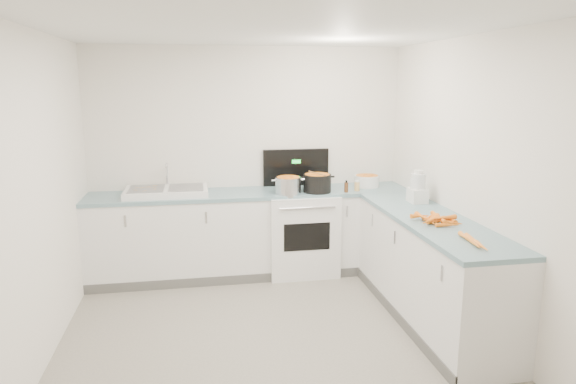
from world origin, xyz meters
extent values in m
cube|color=white|center=(0.00, 1.70, 0.45)|extent=(3.50, 0.60, 0.90)
cube|color=#70949F|center=(0.00, 1.70, 0.92)|extent=(3.50, 0.62, 0.04)
cube|color=white|center=(1.45, 0.30, 0.45)|extent=(0.60, 2.20, 0.90)
cube|color=#70949F|center=(1.45, 0.30, 0.92)|extent=(0.62, 2.20, 0.04)
cube|color=white|center=(0.55, 1.68, 0.45)|extent=(0.76, 0.65, 0.90)
cube|color=black|center=(0.55, 1.98, 1.15)|extent=(0.76, 0.05, 0.42)
cube|color=white|center=(-0.90, 1.70, 0.97)|extent=(0.86, 0.52, 0.07)
cube|color=slate|center=(-1.10, 1.70, 1.01)|extent=(0.36, 0.42, 0.01)
cube|color=slate|center=(-0.70, 1.70, 1.01)|extent=(0.36, 0.42, 0.01)
cylinder|color=silver|center=(-0.90, 1.92, 1.13)|extent=(0.03, 0.03, 0.24)
cylinder|color=silver|center=(0.38, 1.52, 1.02)|extent=(0.31, 0.31, 0.20)
cylinder|color=black|center=(0.70, 1.55, 1.03)|extent=(0.37, 0.37, 0.21)
cylinder|color=#AD7A47|center=(0.70, 1.55, 1.14)|extent=(0.13, 0.31, 0.01)
cylinder|color=white|center=(1.33, 1.75, 1.01)|extent=(0.29, 0.29, 0.13)
cylinder|color=#593319|center=(1.01, 1.49, 0.99)|extent=(0.04, 0.04, 0.11)
cylinder|color=#E5B266|center=(1.15, 1.54, 0.99)|extent=(0.06, 0.06, 0.10)
cube|color=white|center=(1.57, 0.90, 1.01)|extent=(0.16, 0.19, 0.14)
cylinder|color=silver|center=(1.57, 0.90, 1.15)|extent=(0.15, 0.15, 0.15)
cylinder|color=white|center=(1.57, 0.90, 1.25)|extent=(0.09, 0.09, 0.03)
cone|color=orange|center=(1.45, 0.19, 0.96)|extent=(0.10, 0.21, 0.05)
cone|color=orange|center=(1.54, 0.14, 0.96)|extent=(0.06, 0.18, 0.04)
cone|color=orange|center=(1.34, 0.16, 0.96)|extent=(0.04, 0.21, 0.04)
cone|color=orange|center=(1.41, 0.18, 0.96)|extent=(0.18, 0.12, 0.04)
cone|color=orange|center=(1.36, 0.16, 0.96)|extent=(0.17, 0.16, 0.05)
cone|color=orange|center=(1.45, 0.13, 0.96)|extent=(0.17, 0.07, 0.04)
cone|color=orange|center=(1.42, 0.18, 0.96)|extent=(0.14, 0.17, 0.05)
cone|color=orange|center=(1.40, 0.12, 0.96)|extent=(0.19, 0.06, 0.04)
cone|color=orange|center=(1.50, 0.07, 0.96)|extent=(0.16, 0.13, 0.04)
cone|color=orange|center=(1.44, 0.01, 0.96)|extent=(0.20, 0.06, 0.04)
cone|color=orange|center=(1.37, 0.22, 0.96)|extent=(0.19, 0.17, 0.05)
cone|color=orange|center=(1.38, 0.13, 0.98)|extent=(0.20, 0.07, 0.04)
cone|color=orange|center=(1.43, 0.10, 0.98)|extent=(0.07, 0.18, 0.04)
cone|color=orange|center=(1.46, 0.11, 0.99)|extent=(0.22, 0.07, 0.05)
cone|color=orange|center=(1.44, 0.22, 0.98)|extent=(0.05, 0.20, 0.04)
cone|color=orange|center=(1.32, 0.09, 0.98)|extent=(0.20, 0.16, 0.04)
cone|color=orange|center=(1.30, 0.23, 0.98)|extent=(0.06, 0.16, 0.05)
cone|color=orange|center=(1.30, 0.25, 0.98)|extent=(0.16, 0.05, 0.04)
cone|color=orange|center=(1.41, 0.18, 0.98)|extent=(0.10, 0.16, 0.04)
cone|color=orange|center=(1.41, -0.56, 0.96)|extent=(0.06, 0.19, 0.04)
cone|color=orange|center=(1.39, -0.50, 0.96)|extent=(0.08, 0.20, 0.04)
cone|color=orange|center=(1.40, -0.44, 0.96)|extent=(0.06, 0.19, 0.04)
cone|color=orange|center=(1.43, -0.38, 0.96)|extent=(0.05, 0.19, 0.04)
cone|color=orange|center=(1.41, -0.32, 0.96)|extent=(0.06, 0.18, 0.04)
cube|color=tan|center=(-1.16, 1.74, 1.02)|extent=(0.05, 0.02, 0.00)
cube|color=tan|center=(-1.02, 1.74, 1.02)|extent=(0.05, 0.04, 0.00)
cube|color=tan|center=(-1.00, 1.78, 1.01)|extent=(0.01, 0.03, 0.00)
cube|color=tan|center=(-1.09, 1.80, 1.01)|extent=(0.02, 0.03, 0.00)
cube|color=tan|center=(-1.06, 1.73, 1.02)|extent=(0.05, 0.01, 0.00)
cube|color=tan|center=(-1.11, 1.57, 1.02)|extent=(0.04, 0.04, 0.00)
cube|color=tan|center=(-1.08, 1.79, 1.02)|extent=(0.02, 0.05, 0.00)
cube|color=tan|center=(-1.21, 1.61, 1.02)|extent=(0.04, 0.03, 0.00)
cube|color=tan|center=(-1.11, 1.77, 1.02)|extent=(0.03, 0.01, 0.00)
cube|color=tan|center=(-1.00, 1.71, 1.01)|extent=(0.04, 0.02, 0.00)
cube|color=tan|center=(-1.05, 1.63, 1.01)|extent=(0.04, 0.01, 0.00)
cube|color=tan|center=(-1.21, 1.76, 1.02)|extent=(0.04, 0.02, 0.00)
cube|color=tan|center=(-1.03, 1.82, 1.02)|extent=(0.05, 0.03, 0.00)
cube|color=tan|center=(-1.01, 1.62, 1.02)|extent=(0.03, 0.04, 0.00)
camera|label=1|loc=(-0.58, -3.76, 2.10)|focal=32.00mm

